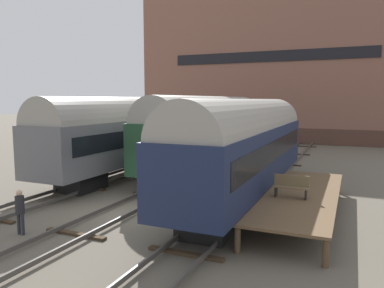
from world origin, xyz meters
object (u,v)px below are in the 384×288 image
object	(u,v)px
train_car_green	(209,129)
person_worker	(20,208)
train_car_grey	(136,130)
bench	(291,186)
train_car_navy	(246,144)

from	to	relation	value
train_car_green	person_worker	xyz separation A→B (m)	(-1.88, -14.51, -1.92)
train_car_grey	bench	bearing A→B (deg)	-29.58
train_car_navy	person_worker	distance (m)	10.21
person_worker	train_car_grey	bearing A→B (deg)	101.89
train_car_grey	train_car_green	bearing A→B (deg)	28.97
train_car_green	bench	bearing A→B (deg)	-52.04
train_car_green	person_worker	world-z (taller)	train_car_green
train_car_navy	train_car_green	bearing A→B (deg)	123.48
train_car_navy	train_car_grey	xyz separation A→B (m)	(-8.84, 4.24, 0.07)
train_car_navy	train_car_green	size ratio (longest dim) A/B	0.92
train_car_green	train_car_navy	bearing A→B (deg)	-56.52
train_car_navy	train_car_grey	bearing A→B (deg)	154.40
train_car_grey	person_worker	world-z (taller)	train_car_grey
train_car_navy	bench	distance (m)	3.62
bench	person_worker	world-z (taller)	bench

